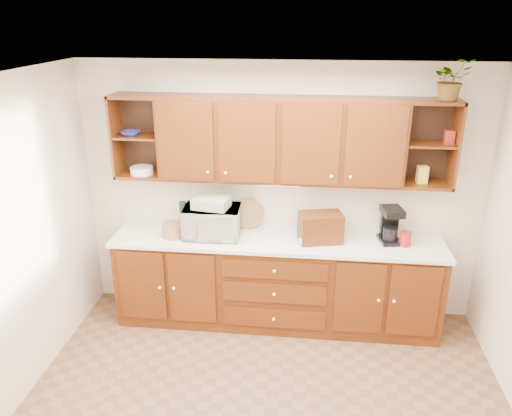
% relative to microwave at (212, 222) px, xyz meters
% --- Properties ---
extents(ceiling, '(4.00, 4.00, 0.00)m').
position_rel_microwave_xyz_m(ceiling, '(0.64, -1.43, 1.51)').
color(ceiling, white).
rests_on(ceiling, back_wall).
extents(back_wall, '(4.00, 0.00, 4.00)m').
position_rel_microwave_xyz_m(back_wall, '(0.64, 0.32, 0.21)').
color(back_wall, beige).
rests_on(back_wall, floor).
extents(base_cabinets, '(3.20, 0.60, 0.90)m').
position_rel_microwave_xyz_m(base_cabinets, '(0.64, 0.02, -0.64)').
color(base_cabinets, '#3D1906').
rests_on(base_cabinets, floor).
extents(countertop, '(3.24, 0.64, 0.04)m').
position_rel_microwave_xyz_m(countertop, '(0.64, 0.01, -0.17)').
color(countertop, white).
rests_on(countertop, base_cabinets).
extents(upper_cabinets, '(3.20, 0.33, 0.80)m').
position_rel_microwave_xyz_m(upper_cabinets, '(0.65, 0.16, 0.80)').
color(upper_cabinets, '#3D1906').
rests_on(upper_cabinets, back_wall).
extents(undercabinet_light, '(0.40, 0.05, 0.02)m').
position_rel_microwave_xyz_m(undercabinet_light, '(0.64, 0.11, 0.38)').
color(undercabinet_light, white).
rests_on(undercabinet_light, upper_cabinets).
extents(wicker_basket, '(0.22, 0.22, 0.14)m').
position_rel_microwave_xyz_m(wicker_basket, '(-0.38, -0.05, -0.08)').
color(wicker_basket, '#996C40').
rests_on(wicker_basket, countertop).
extents(microwave, '(0.56, 0.39, 0.30)m').
position_rel_microwave_xyz_m(microwave, '(0.00, 0.00, 0.00)').
color(microwave, silver).
rests_on(microwave, countertop).
extents(towel_stack, '(0.37, 0.29, 0.10)m').
position_rel_microwave_xyz_m(towel_stack, '(0.00, 0.00, 0.20)').
color(towel_stack, '#E2CB6A').
rests_on(towel_stack, microwave).
extents(wine_bottle, '(0.09, 0.09, 0.30)m').
position_rel_microwave_xyz_m(wine_bottle, '(-0.32, 0.13, -0.00)').
color(wine_bottle, black).
rests_on(wine_bottle, countertop).
extents(woven_tray, '(0.32, 0.16, 0.31)m').
position_rel_microwave_xyz_m(woven_tray, '(0.33, 0.25, -0.14)').
color(woven_tray, '#996C40').
rests_on(woven_tray, countertop).
extents(bread_box, '(0.45, 0.34, 0.28)m').
position_rel_microwave_xyz_m(bread_box, '(1.06, 0.00, -0.01)').
color(bread_box, '#3D1906').
rests_on(bread_box, countertop).
extents(mug_tree, '(0.23, 0.24, 0.28)m').
position_rel_microwave_xyz_m(mug_tree, '(0.95, -0.04, -0.11)').
color(mug_tree, '#3D1906').
rests_on(mug_tree, countertop).
extents(canister_red, '(0.13, 0.13, 0.14)m').
position_rel_microwave_xyz_m(canister_red, '(1.85, -0.02, -0.08)').
color(canister_red, maroon).
rests_on(canister_red, countertop).
extents(canister_white, '(0.10, 0.10, 0.19)m').
position_rel_microwave_xyz_m(canister_white, '(1.17, 0.06, -0.06)').
color(canister_white, white).
rests_on(canister_white, countertop).
extents(canister_yellow, '(0.11, 0.11, 0.12)m').
position_rel_microwave_xyz_m(canister_yellow, '(1.11, -0.04, -0.09)').
color(canister_yellow, gold).
rests_on(canister_yellow, countertop).
extents(coffee_maker, '(0.22, 0.27, 0.35)m').
position_rel_microwave_xyz_m(coffee_maker, '(1.72, 0.08, 0.02)').
color(coffee_maker, black).
rests_on(coffee_maker, countertop).
extents(bowl_stack, '(0.19, 0.19, 0.04)m').
position_rel_microwave_xyz_m(bowl_stack, '(-0.79, 0.12, 0.83)').
color(bowl_stack, navy).
rests_on(bowl_stack, upper_cabinets).
extents(plate_stack, '(0.25, 0.25, 0.07)m').
position_rel_microwave_xyz_m(plate_stack, '(-0.71, 0.13, 0.46)').
color(plate_stack, white).
rests_on(plate_stack, upper_cabinets).
extents(pantry_box_yellow, '(0.10, 0.09, 0.16)m').
position_rel_microwave_xyz_m(pantry_box_yellow, '(1.97, 0.14, 0.51)').
color(pantry_box_yellow, gold).
rests_on(pantry_box_yellow, upper_cabinets).
extents(pantry_box_red, '(0.08, 0.07, 0.13)m').
position_rel_microwave_xyz_m(pantry_box_red, '(2.16, 0.13, 0.87)').
color(pantry_box_red, maroon).
rests_on(pantry_box_red, upper_cabinets).
extents(potted_plant, '(0.39, 0.37, 0.36)m').
position_rel_microwave_xyz_m(potted_plant, '(2.11, 0.12, 1.38)').
color(potted_plant, '#999999').
rests_on(potted_plant, upper_cabinets).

